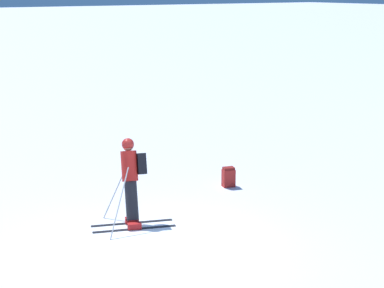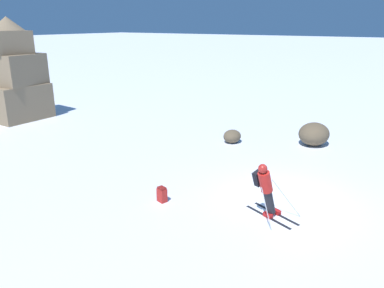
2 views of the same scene
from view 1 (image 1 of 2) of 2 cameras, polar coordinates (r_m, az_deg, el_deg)
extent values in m
plane|color=white|center=(12.64, -2.77, -8.82)|extent=(300.00, 300.00, 0.00)
cube|color=black|center=(13.70, -5.36, -7.00)|extent=(0.69, 1.65, 0.01)
cube|color=black|center=(13.37, -5.13, -7.54)|extent=(0.69, 1.65, 0.01)
cube|color=#B21919|center=(13.68, -5.36, -6.74)|extent=(0.23, 0.31, 0.12)
cube|color=#B21919|center=(13.35, -5.14, -7.27)|extent=(0.23, 0.31, 0.12)
cylinder|color=black|center=(13.52, -5.39, -5.02)|extent=(0.56, 0.42, 0.85)
cylinder|color=red|center=(13.53, -5.59, -1.97)|extent=(0.60, 0.50, 0.71)
sphere|color=tan|center=(13.55, -5.71, -0.15)|extent=(0.35, 0.32, 0.29)
sphere|color=#AD231E|center=(13.55, -5.72, -0.03)|extent=(0.40, 0.36, 0.33)
cube|color=black|center=(13.56, -4.52, -1.77)|extent=(0.44, 0.31, 0.50)
cylinder|color=#B7B7BC|center=(13.89, -6.89, -4.38)|extent=(0.25, 0.48, 1.11)
cylinder|color=#B7B7BC|center=(13.08, -6.46, -5.21)|extent=(0.60, 0.78, 1.25)
cube|color=#AD231E|center=(16.04, 3.26, -3.04)|extent=(0.29, 0.35, 0.44)
cube|color=maroon|center=(15.97, 3.27, -2.18)|extent=(0.27, 0.31, 0.06)
camera|label=2|loc=(20.92, -27.96, 14.02)|focal=35.00mm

